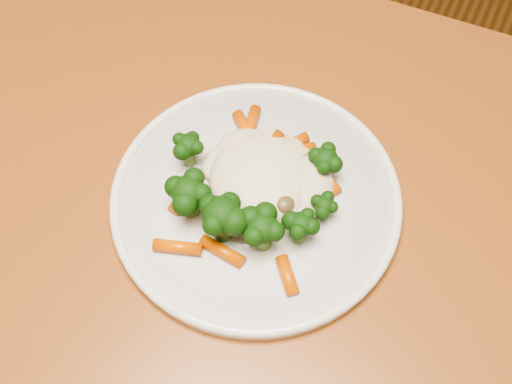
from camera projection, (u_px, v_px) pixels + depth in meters
dining_table at (259, 291)px, 0.70m from camera, size 1.13×0.77×0.75m
plate at (256, 199)px, 0.62m from camera, size 0.28×0.28×0.01m
meal at (253, 187)px, 0.60m from camera, size 0.18×0.19×0.05m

